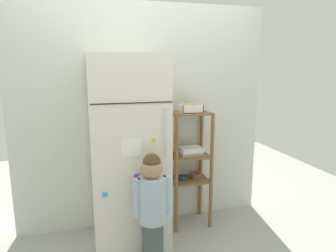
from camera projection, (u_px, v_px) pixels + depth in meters
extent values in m
plane|color=#999993|center=(153.00, 236.00, 2.94)|extent=(6.00, 6.00, 0.00)
cube|color=silver|center=(144.00, 118.00, 3.06)|extent=(2.54, 0.03, 2.22)
cube|color=silver|center=(128.00, 152.00, 2.74)|extent=(0.66, 0.61, 1.72)
cube|color=black|center=(133.00, 103.00, 2.36)|extent=(0.64, 0.01, 0.01)
cylinder|color=silver|center=(166.00, 133.00, 2.45)|extent=(0.02, 0.02, 0.40)
cube|color=white|center=(131.00, 148.00, 2.42)|extent=(0.16, 0.01, 0.15)
cube|color=#E63A8C|center=(144.00, 169.00, 2.48)|extent=(0.03, 0.01, 0.03)
cube|color=#30A5D7|center=(105.00, 195.00, 2.43)|extent=(0.04, 0.01, 0.04)
cube|color=purple|center=(137.00, 177.00, 2.48)|extent=(0.04, 0.01, 0.04)
cube|color=yellow|center=(153.00, 140.00, 2.46)|extent=(0.03, 0.01, 0.03)
cube|color=yellow|center=(150.00, 161.00, 2.48)|extent=(0.04, 0.01, 0.04)
cube|color=#3EDF15|center=(135.00, 190.00, 2.49)|extent=(0.04, 0.01, 0.04)
cube|color=#475956|center=(153.00, 243.00, 2.49)|extent=(0.16, 0.10, 0.39)
cylinder|color=#9EB2C6|center=(152.00, 200.00, 2.42)|extent=(0.22, 0.22, 0.37)
sphere|color=#9EB2C6|center=(150.00, 176.00, 2.45)|extent=(0.10, 0.10, 0.10)
sphere|color=#A87A5B|center=(152.00, 168.00, 2.37)|extent=(0.17, 0.17, 0.17)
sphere|color=#4C3823|center=(152.00, 163.00, 2.36)|extent=(0.14, 0.14, 0.14)
cylinder|color=#9EB2C6|center=(137.00, 198.00, 2.38)|extent=(0.06, 0.06, 0.32)
cylinder|color=#9EB2C6|center=(167.00, 195.00, 2.44)|extent=(0.06, 0.06, 0.32)
cylinder|color=brown|center=(176.00, 176.00, 2.91)|extent=(0.04, 0.04, 1.18)
cylinder|color=brown|center=(211.00, 172.00, 3.01)|extent=(0.04, 0.04, 1.18)
cylinder|color=brown|center=(168.00, 166.00, 3.18)|extent=(0.04, 0.04, 1.18)
cylinder|color=brown|center=(201.00, 163.00, 3.28)|extent=(0.04, 0.04, 1.18)
cube|color=brown|center=(190.00, 113.00, 2.98)|extent=(0.38, 0.30, 0.02)
cube|color=brown|center=(190.00, 155.00, 3.07)|extent=(0.38, 0.30, 0.02)
cube|color=brown|center=(189.00, 179.00, 3.12)|extent=(0.38, 0.30, 0.02)
cube|color=#99B2C6|center=(191.00, 153.00, 3.08)|extent=(0.22, 0.18, 0.03)
cube|color=white|center=(191.00, 150.00, 3.06)|extent=(0.22, 0.18, 0.04)
cylinder|color=#2D384C|center=(183.00, 178.00, 3.09)|extent=(0.10, 0.10, 0.04)
cylinder|color=brown|center=(196.00, 175.00, 3.13)|extent=(0.11, 0.11, 0.06)
cube|color=white|center=(191.00, 112.00, 2.96)|extent=(0.21, 0.15, 0.01)
cube|color=white|center=(193.00, 109.00, 2.89)|extent=(0.21, 0.01, 0.08)
cube|color=white|center=(188.00, 107.00, 3.03)|extent=(0.21, 0.01, 0.08)
cube|color=white|center=(181.00, 109.00, 2.93)|extent=(0.01, 0.15, 0.08)
cube|color=white|center=(201.00, 108.00, 2.98)|extent=(0.01, 0.15, 0.08)
sphere|color=#C64227|center=(193.00, 108.00, 2.97)|extent=(0.07, 0.07, 0.07)
sphere|color=#A32C1D|center=(188.00, 109.00, 2.93)|extent=(0.06, 0.06, 0.06)
sphere|color=orange|center=(189.00, 108.00, 2.98)|extent=(0.08, 0.08, 0.08)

